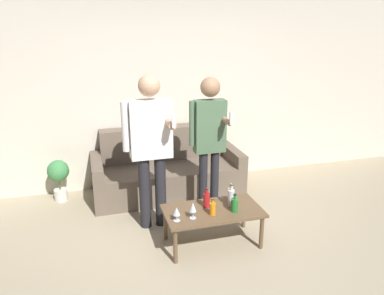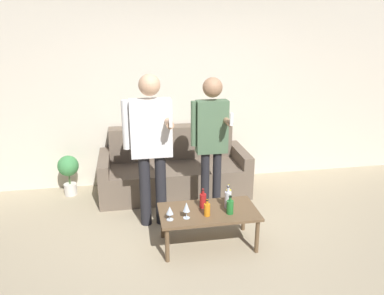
{
  "view_description": "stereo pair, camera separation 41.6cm",
  "coord_description": "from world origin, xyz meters",
  "px_view_note": "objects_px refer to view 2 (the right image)",
  "views": [
    {
      "loc": [
        -1.17,
        -2.96,
        2.25
      ],
      "look_at": [
        -0.07,
        0.84,
        0.95
      ],
      "focal_mm": 35.0,
      "sensor_mm": 36.0,
      "label": 1
    },
    {
      "loc": [
        -0.77,
        -3.06,
        2.25
      ],
      "look_at": [
        -0.07,
        0.84,
        0.95
      ],
      "focal_mm": 35.0,
      "sensor_mm": 36.0,
      "label": 2
    }
  ],
  "objects_px": {
    "bottle_orange": "(207,209)",
    "coffee_table": "(208,214)",
    "person_standing_left": "(151,140)",
    "couch": "(174,170)",
    "person_standing_right": "(211,135)"
  },
  "relations": [
    {
      "from": "person_standing_left",
      "to": "person_standing_right",
      "type": "xyz_separation_m",
      "value": [
        0.71,
        0.09,
        -0.01
      ]
    },
    {
      "from": "coffee_table",
      "to": "person_standing_left",
      "type": "distance_m",
      "value": 1.03
    },
    {
      "from": "person_standing_left",
      "to": "coffee_table",
      "type": "bearing_deg",
      "value": -46.12
    },
    {
      "from": "coffee_table",
      "to": "bottle_orange",
      "type": "height_order",
      "value": "bottle_orange"
    },
    {
      "from": "bottle_orange",
      "to": "coffee_table",
      "type": "bearing_deg",
      "value": 69.56
    },
    {
      "from": "bottle_orange",
      "to": "person_standing_left",
      "type": "relative_size",
      "value": 0.1
    },
    {
      "from": "couch",
      "to": "person_standing_right",
      "type": "relative_size",
      "value": 1.19
    },
    {
      "from": "person_standing_left",
      "to": "couch",
      "type": "bearing_deg",
      "value": 67.64
    },
    {
      "from": "bottle_orange",
      "to": "person_standing_right",
      "type": "height_order",
      "value": "person_standing_right"
    },
    {
      "from": "bottle_orange",
      "to": "person_standing_left",
      "type": "distance_m",
      "value": 1.0
    },
    {
      "from": "person_standing_left",
      "to": "person_standing_right",
      "type": "distance_m",
      "value": 0.71
    },
    {
      "from": "bottle_orange",
      "to": "person_standing_right",
      "type": "bearing_deg",
      "value": 74.49
    },
    {
      "from": "coffee_table",
      "to": "person_standing_right",
      "type": "relative_size",
      "value": 0.6
    },
    {
      "from": "coffee_table",
      "to": "person_standing_left",
      "type": "xyz_separation_m",
      "value": [
        -0.54,
        0.56,
        0.68
      ]
    },
    {
      "from": "coffee_table",
      "to": "bottle_orange",
      "type": "relative_size",
      "value": 5.72
    }
  ]
}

